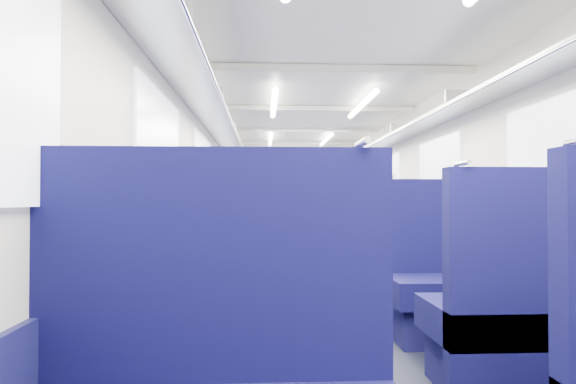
{
  "coord_description": "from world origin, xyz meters",
  "views": [
    {
      "loc": [
        -0.67,
        -8.54,
        1.06
      ],
      "look_at": [
        -0.1,
        3.07,
        1.27
      ],
      "focal_mm": 30.41,
      "sensor_mm": 36.0,
      "label": 1
    }
  ],
  "objects": [
    {
      "name": "seat_20",
      "position": [
        -0.83,
        4.07,
        0.39
      ],
      "size": [
        1.14,
        0.63,
        1.27
      ],
      "color": "#0E0F47",
      "rests_on": "floor"
    },
    {
      "name": "seat_7",
      "position": [
        0.83,
        -4.84,
        0.39
      ],
      "size": [
        1.14,
        0.63,
        1.27
      ],
      "color": "#0E0F47",
      "rests_on": "floor"
    },
    {
      "name": "seat_9",
      "position": [
        0.83,
        -3.64,
        0.39
      ],
      "size": [
        1.14,
        0.63,
        1.27
      ],
      "color": "#0E0F47",
      "rests_on": "floor"
    },
    {
      "name": "seat_21",
      "position": [
        0.83,
        4.06,
        0.39
      ],
      "size": [
        1.14,
        0.63,
        1.27
      ],
      "color": "#0E0F47",
      "rests_on": "floor"
    },
    {
      "name": "floor",
      "position": [
        0.0,
        0.0,
        0.0
      ],
      "size": [
        2.8,
        18.0,
        0.01
      ],
      "primitive_type": "cube",
      "color": "black",
      "rests_on": "ground"
    },
    {
      "name": "wall_left",
      "position": [
        -1.4,
        0.0,
        1.18
      ],
      "size": [
        0.02,
        18.0,
        2.35
      ],
      "primitive_type": "cube",
      "color": "beige",
      "rests_on": "floor"
    },
    {
      "name": "seat_18",
      "position": [
        -0.83,
        2.0,
        0.39
      ],
      "size": [
        1.14,
        0.63,
        1.27
      ],
      "color": "#0E0F47",
      "rests_on": "floor"
    },
    {
      "name": "seat_12",
      "position": [
        -0.83,
        -1.28,
        0.39
      ],
      "size": [
        1.14,
        0.63,
        1.27
      ],
      "color": "#0E0F47",
      "rests_on": "floor"
    },
    {
      "name": "luggage_rack_left",
      "position": [
        -1.21,
        0.0,
        1.97
      ],
      "size": [
        0.36,
        17.4,
        0.18
      ],
      "color": "#B2B5BA",
      "rests_on": "wall_left"
    },
    {
      "name": "seat_4",
      "position": [
        -0.83,
        -6.0,
        0.39
      ],
      "size": [
        1.14,
        0.63,
        1.27
      ],
      "color": "#0E0F47",
      "rests_on": "floor"
    },
    {
      "name": "wall_right",
      "position": [
        1.4,
        0.0,
        1.18
      ],
      "size": [
        0.02,
        18.0,
        2.35
      ],
      "primitive_type": "cube",
      "color": "beige",
      "rests_on": "floor"
    },
    {
      "name": "seat_19",
      "position": [
        0.83,
        2.01,
        0.39
      ],
      "size": [
        1.14,
        0.63,
        1.27
      ],
      "color": "#0E0F47",
      "rests_on": "floor"
    },
    {
      "name": "ceiling",
      "position": [
        0.0,
        0.0,
        2.35
      ],
      "size": [
        2.8,
        18.0,
        0.01
      ],
      "primitive_type": "cube",
      "color": "white",
      "rests_on": "wall_left"
    },
    {
      "name": "seat_11",
      "position": [
        0.83,
        -2.46,
        0.39
      ],
      "size": [
        1.14,
        0.63,
        1.27
      ],
      "color": "#0E0F47",
      "rests_on": "floor"
    },
    {
      "name": "seat_23",
      "position": [
        0.83,
        5.18,
        0.39
      ],
      "size": [
        1.14,
        0.63,
        1.27
      ],
      "color": "#0E0F47",
      "rests_on": "floor"
    },
    {
      "name": "ceiling_fittings",
      "position": [
        0.0,
        -0.26,
        2.29
      ],
      "size": [
        2.7,
        16.06,
        0.11
      ],
      "color": "beige",
      "rests_on": "ceiling"
    },
    {
      "name": "seat_22",
      "position": [
        -0.83,
        5.4,
        0.39
      ],
      "size": [
        1.14,
        0.63,
        1.27
      ],
      "color": "#0E0F47",
      "rests_on": "floor"
    },
    {
      "name": "seat_6",
      "position": [
        -0.83,
        -4.87,
        0.39
      ],
      "size": [
        1.14,
        0.63,
        1.27
      ],
      "color": "#0E0F47",
      "rests_on": "floor"
    },
    {
      "name": "seat_13",
      "position": [
        0.83,
        -1.33,
        0.39
      ],
      "size": [
        1.14,
        0.63,
        1.27
      ],
      "color": "#0E0F47",
      "rests_on": "floor"
    },
    {
      "name": "seat_8",
      "position": [
        -0.83,
        -3.67,
        0.39
      ],
      "size": [
        1.14,
        0.63,
        1.27
      ],
      "color": "#0E0F47",
      "rests_on": "floor"
    },
    {
      "name": "luggage_rack_right",
      "position": [
        1.21,
        0.0,
        1.97
      ],
      "size": [
        0.36,
        17.4,
        0.18
      ],
      "color": "#B2B5BA",
      "rests_on": "wall_right"
    },
    {
      "name": "wall_far",
      "position": [
        0.0,
        9.0,
        1.18
      ],
      "size": [
        2.8,
        0.02,
        2.35
      ],
      "primitive_type": "cube",
      "color": "beige",
      "rests_on": "floor"
    },
    {
      "name": "windows",
      "position": [
        0.0,
        -0.46,
        1.42
      ],
      "size": [
        2.78,
        15.6,
        0.75
      ],
      "color": "white",
      "rests_on": "wall_left"
    },
    {
      "name": "seat_10",
      "position": [
        -0.83,
        -2.46,
        0.39
      ],
      "size": [
        1.14,
        0.63,
        1.27
      ],
      "color": "#0E0F47",
      "rests_on": "floor"
    },
    {
      "name": "seat_14",
      "position": [
        -0.83,
        -0.32,
        0.39
      ],
      "size": [
        1.14,
        0.63,
        1.27
      ],
      "color": "#0E0F47",
      "rests_on": "floor"
    },
    {
      "name": "seat_17",
      "position": [
        0.83,
        0.83,
        0.39
      ],
      "size": [
        1.14,
        0.63,
        1.27
      ],
      "color": "#0E0F47",
      "rests_on": "floor"
    },
    {
      "name": "seat_16",
      "position": [
        -0.83,
        0.85,
        0.39
      ],
      "size": [
        1.14,
        0.63,
        1.27
      ],
      "color": "#0E0F47",
      "rests_on": "floor"
    },
    {
      "name": "seat_15",
      "position": [
        0.83,
        -0.3,
        0.39
      ],
      "size": [
        1.14,
        0.63,
        1.27
      ],
      "color": "#0E0F47",
      "rests_on": "floor"
    },
    {
      "name": "dado_left",
      "position": [
        -1.39,
        0.0,
        0.35
      ],
      "size": [
        0.03,
        17.9,
        0.7
      ],
      "primitive_type": "cube",
      "color": "#12113B",
      "rests_on": "floor"
    },
    {
      "name": "bulkhead",
      "position": [
        -0.0,
        3.57,
        1.23
      ],
      "size": [
        2.8,
        0.1,
        2.35
      ],
      "color": "beige",
      "rests_on": "floor"
    },
    {
      "name": "seat_5",
      "position": [
        0.83,
        -5.92,
        0.39
      ],
      "size": [
        1.14,
        0.63,
        1.27
      ],
      "color": "#0E0F47",
      "rests_on": "floor"
    },
    {
      "name": "end_door",
      "position": [
        0.0,
        8.94,
        1.0
      ],
      "size": [
        0.75,
        0.06,
        2.0
      ],
      "primitive_type": "cube",
      "color": "black",
      "rests_on": "floor"
    },
    {
      "name": "dado_right",
      "position": [
        1.39,
        0.0,
        0.35
      ],
      "size": [
        0.03,
        17.9,
        0.7
      ],
      "primitive_type": "cube",
      "color": "#12113B",
      "rests_on": "floor"
    }
  ]
}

